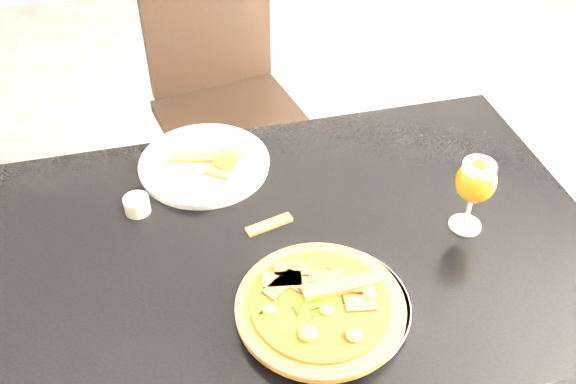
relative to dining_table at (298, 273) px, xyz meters
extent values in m
cube|color=black|center=(0.00, 0.00, 0.08)|extent=(1.21, 0.81, 0.03)
cylinder|color=black|center=(-0.54, 0.33, -0.30)|extent=(0.05, 0.05, 0.72)
cylinder|color=black|center=(0.54, 0.35, -0.30)|extent=(0.05, 0.05, 0.72)
cube|color=black|center=(0.00, 0.82, -0.20)|extent=(0.51, 0.51, 0.04)
cylinder|color=black|center=(-0.14, 0.62, -0.44)|extent=(0.04, 0.04, 0.44)
cylinder|color=black|center=(0.21, 0.69, -0.44)|extent=(0.04, 0.04, 0.44)
cylinder|color=black|center=(-0.21, 0.96, -0.44)|extent=(0.04, 0.04, 0.44)
cylinder|color=black|center=(0.14, 1.03, -0.44)|extent=(0.04, 0.04, 0.44)
cube|color=black|center=(-0.04, 1.01, 0.06)|extent=(0.41, 0.11, 0.43)
cylinder|color=white|center=(0.01, -0.17, 0.10)|extent=(0.28, 0.28, 0.02)
cylinder|color=#8D5D22|center=(-0.01, -0.18, 0.11)|extent=(0.30, 0.30, 0.01)
cylinder|color=#C73C10|center=(-0.01, -0.18, 0.12)|extent=(0.25, 0.25, 0.01)
cube|color=#49351F|center=(0.03, -0.18, 0.13)|extent=(0.06, 0.03, 0.00)
cube|color=#49351F|center=(0.02, -0.13, 0.13)|extent=(0.06, 0.07, 0.00)
cube|color=#49351F|center=(-0.04, -0.11, 0.13)|extent=(0.06, 0.07, 0.00)
cube|color=#49351F|center=(-0.04, -0.18, 0.13)|extent=(0.06, 0.03, 0.00)
cube|color=#49351F|center=(-0.03, -0.23, 0.13)|extent=(0.06, 0.07, 0.00)
cube|color=#49351F|center=(0.03, -0.24, 0.13)|extent=(0.06, 0.07, 0.00)
ellipsoid|color=#EAD84C|center=(0.01, -0.17, 0.13)|extent=(0.03, 0.03, 0.01)
ellipsoid|color=#EAD84C|center=(0.01, -0.11, 0.13)|extent=(0.03, 0.03, 0.01)
ellipsoid|color=#EAD84C|center=(-0.02, -0.16, 0.13)|extent=(0.03, 0.03, 0.01)
ellipsoid|color=#EAD84C|center=(-0.08, -0.18, 0.13)|extent=(0.03, 0.03, 0.01)
ellipsoid|color=#EAD84C|center=(-0.02, -0.20, 0.13)|extent=(0.03, 0.03, 0.01)
ellipsoid|color=#EAD84C|center=(0.01, -0.25, 0.13)|extent=(0.03, 0.03, 0.01)
ellipsoid|color=#EAD84C|center=(0.01, -0.19, 0.13)|extent=(0.03, 0.03, 0.01)
cube|color=#17450C|center=(0.00, -0.16, 0.13)|extent=(0.01, 0.02, 0.00)
cube|color=#17450C|center=(-0.01, -0.13, 0.13)|extent=(0.01, 0.02, 0.00)
cube|color=#17450C|center=(-0.05, -0.11, 0.13)|extent=(0.01, 0.02, 0.00)
cube|color=#17450C|center=(-0.03, -0.16, 0.13)|extent=(0.02, 0.01, 0.00)
cube|color=#17450C|center=(-0.07, -0.18, 0.13)|extent=(0.02, 0.00, 0.00)
cube|color=#17450C|center=(-0.02, -0.19, 0.13)|extent=(0.02, 0.01, 0.00)
cube|color=#17450C|center=(-0.03, -0.22, 0.13)|extent=(0.01, 0.02, 0.00)
cube|color=#17450C|center=(-0.02, -0.26, 0.13)|extent=(0.01, 0.02, 0.00)
cube|color=#17450C|center=(0.01, -0.21, 0.13)|extent=(0.01, 0.02, 0.00)
cube|color=#17450C|center=(0.04, -0.22, 0.13)|extent=(0.02, 0.02, 0.00)
cube|color=#17450C|center=(0.01, -0.18, 0.13)|extent=(0.02, 0.01, 0.00)
cube|color=#17450C|center=(0.04, -0.17, 0.13)|extent=(0.02, 0.01, 0.00)
cube|color=#17450C|center=(0.05, -0.13, 0.13)|extent=(0.02, 0.02, 0.00)
cube|color=#8D5D22|center=(0.04, -0.17, 0.13)|extent=(0.14, 0.03, 0.01)
cylinder|color=white|center=(-0.15, 0.28, 0.10)|extent=(0.29, 0.29, 0.02)
cube|color=#8D5D22|center=(-0.17, 0.29, 0.11)|extent=(0.12, 0.05, 0.01)
cube|color=#8D5D22|center=(-0.10, 0.25, 0.11)|extent=(0.10, 0.11, 0.01)
cylinder|color=#C73C10|center=(-0.10, 0.25, 0.12)|extent=(0.05, 0.05, 0.00)
cube|color=#8D5D22|center=(-0.05, 0.06, 0.09)|extent=(0.10, 0.05, 0.01)
cylinder|color=beige|center=(-0.30, 0.16, 0.11)|extent=(0.05, 0.05, 0.04)
cylinder|color=gold|center=(-0.30, 0.16, 0.12)|extent=(0.05, 0.05, 0.01)
cylinder|color=silver|center=(0.34, -0.03, 0.09)|extent=(0.07, 0.07, 0.00)
cylinder|color=silver|center=(0.34, -0.03, 0.13)|extent=(0.01, 0.01, 0.07)
ellipsoid|color=#AC6E10|center=(0.34, -0.03, 0.21)|extent=(0.08, 0.08, 0.09)
cylinder|color=silver|center=(0.34, -0.03, 0.24)|extent=(0.06, 0.06, 0.01)
camera|label=1|loc=(-0.22, -0.85, 1.00)|focal=40.00mm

